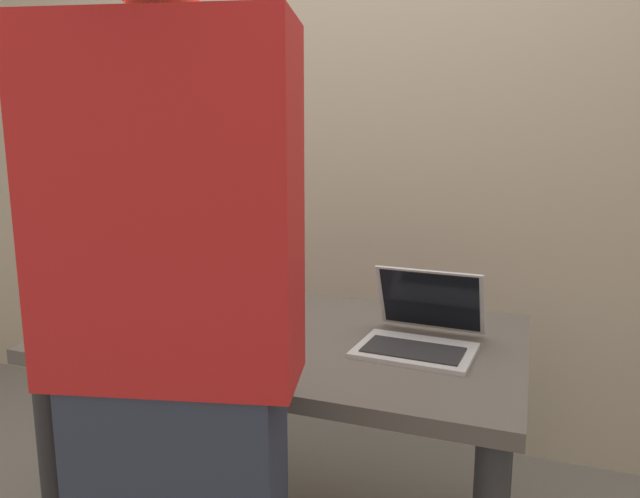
{
  "coord_description": "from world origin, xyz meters",
  "views": [
    {
      "loc": [
        0.64,
        -1.48,
        1.28
      ],
      "look_at": [
        0.09,
        0.0,
        0.99
      ],
      "focal_mm": 32.22,
      "sensor_mm": 36.0,
      "label": 1
    }
  ],
  "objects_px": {
    "laptop": "(421,330)",
    "coffee_mug": "(164,330)",
    "person_figure": "(175,365)",
    "beer_bottle_green": "(214,273)",
    "beer_bottle_brown": "(229,264)"
  },
  "relations": [
    {
      "from": "beer_bottle_brown",
      "to": "person_figure",
      "type": "height_order",
      "value": "person_figure"
    },
    {
      "from": "laptop",
      "to": "beer_bottle_green",
      "type": "relative_size",
      "value": 1.04
    },
    {
      "from": "person_figure",
      "to": "beer_bottle_green",
      "type": "bearing_deg",
      "value": 116.14
    },
    {
      "from": "laptop",
      "to": "beer_bottle_green",
      "type": "xyz_separation_m",
      "value": [
        -0.7,
        0.11,
        0.08
      ]
    },
    {
      "from": "coffee_mug",
      "to": "beer_bottle_green",
      "type": "bearing_deg",
      "value": 99.06
    },
    {
      "from": "beer_bottle_green",
      "to": "person_figure",
      "type": "bearing_deg",
      "value": -63.86
    },
    {
      "from": "laptop",
      "to": "coffee_mug",
      "type": "xyz_separation_m",
      "value": [
        -0.65,
        -0.25,
        0.0
      ]
    },
    {
      "from": "laptop",
      "to": "beer_bottle_green",
      "type": "height_order",
      "value": "beer_bottle_green"
    },
    {
      "from": "beer_bottle_green",
      "to": "person_figure",
      "type": "height_order",
      "value": "person_figure"
    },
    {
      "from": "person_figure",
      "to": "coffee_mug",
      "type": "relative_size",
      "value": 14.19
    },
    {
      "from": "beer_bottle_brown",
      "to": "laptop",
      "type": "bearing_deg",
      "value": -17.77
    },
    {
      "from": "laptop",
      "to": "beer_bottle_brown",
      "type": "xyz_separation_m",
      "value": [
        -0.71,
        0.23,
        0.08
      ]
    },
    {
      "from": "laptop",
      "to": "person_figure",
      "type": "relative_size",
      "value": 0.19
    },
    {
      "from": "person_figure",
      "to": "coffee_mug",
      "type": "height_order",
      "value": "person_figure"
    },
    {
      "from": "beer_bottle_brown",
      "to": "coffee_mug",
      "type": "bearing_deg",
      "value": -82.28
    }
  ]
}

